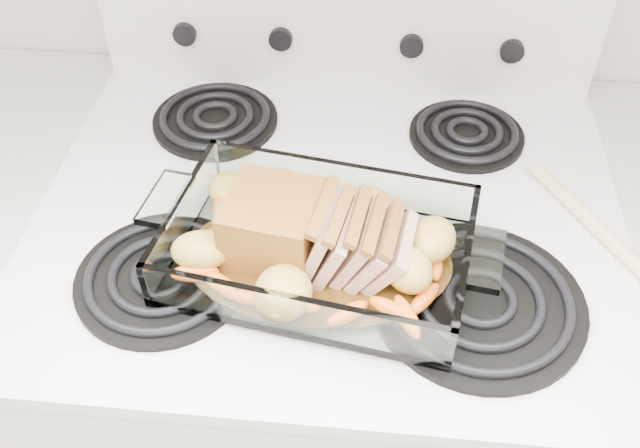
{
  "coord_description": "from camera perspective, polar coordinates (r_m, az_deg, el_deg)",
  "views": [
    {
      "loc": [
        0.06,
        0.95,
        1.59
      ],
      "look_at": [
        -0.0,
        1.55,
        0.99
      ],
      "focal_mm": 40.0,
      "sensor_mm": 36.0,
      "label": 1
    }
  ],
  "objects": [
    {
      "name": "electric_range",
      "position": [
        1.32,
        0.61,
        -12.71
      ],
      "size": [
        0.78,
        0.7,
        1.12
      ],
      "color": "silver",
      "rests_on": "ground"
    },
    {
      "name": "baking_dish",
      "position": [
        0.86,
        -0.13,
        -2.32
      ],
      "size": [
        0.35,
        0.23,
        0.07
      ],
      "rotation": [
        0.0,
        0.0,
        -0.16
      ],
      "color": "white",
      "rests_on": "electric_range"
    },
    {
      "name": "pork_roast",
      "position": [
        0.84,
        -1.59,
        -0.8
      ],
      "size": [
        0.22,
        0.11,
        0.09
      ],
      "rotation": [
        0.0,
        0.0,
        0.15
      ],
      "color": "brown",
      "rests_on": "baking_dish"
    },
    {
      "name": "roast_vegetables",
      "position": [
        0.88,
        -0.15,
        -0.14
      ],
      "size": [
        0.36,
        0.2,
        0.04
      ],
      "rotation": [
        0.0,
        0.0,
        -0.41
      ],
      "color": "orange",
      "rests_on": "baking_dish"
    },
    {
      "name": "wooden_spoon",
      "position": [
        0.96,
        24.04,
        -2.53
      ],
      "size": [
        0.18,
        0.25,
        0.02
      ],
      "rotation": [
        0.0,
        0.0,
        0.53
      ],
      "color": "beige",
      "rests_on": "electric_range"
    }
  ]
}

